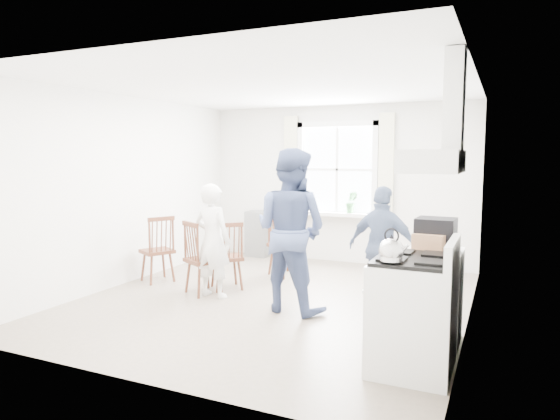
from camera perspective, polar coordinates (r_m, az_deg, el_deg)
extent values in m
cube|color=gray|center=(6.30, -0.67, -10.29)|extent=(4.62, 5.12, 0.02)
cube|color=silver|center=(8.40, 6.62, 2.92)|extent=(4.62, 0.04, 2.64)
cube|color=silver|center=(3.93, -16.42, -1.09)|extent=(4.62, 0.04, 2.64)
cube|color=silver|center=(7.31, -17.04, 2.19)|extent=(0.04, 5.12, 2.64)
cube|color=silver|center=(5.50, 21.28, 0.77)|extent=(0.04, 5.12, 2.64)
cube|color=white|center=(6.09, -0.70, 14.04)|extent=(4.62, 5.12, 0.02)
cube|color=white|center=(8.36, 6.57, 4.62)|extent=(1.20, 0.02, 1.40)
cube|color=white|center=(8.34, 6.57, 9.73)|extent=(1.38, 0.09, 0.09)
cube|color=white|center=(8.38, 6.44, -0.48)|extent=(1.38, 0.09, 0.09)
cube|color=white|center=(8.55, 2.37, 4.69)|extent=(0.09, 0.09, 1.58)
cube|color=white|center=(8.16, 10.83, 4.51)|extent=(0.09, 0.09, 1.58)
cube|color=white|center=(8.31, 6.28, -0.44)|extent=(1.38, 0.24, 0.06)
cube|color=beige|center=(8.60, 1.25, 5.04)|extent=(0.24, 0.05, 1.70)
cube|color=beige|center=(8.10, 12.02, 4.82)|extent=(0.24, 0.05, 1.70)
cube|color=white|center=(4.15, 17.02, 5.36)|extent=(0.45, 0.76, 0.18)
cube|color=white|center=(4.16, 19.32, 11.77)|extent=(0.14, 0.30, 0.76)
cube|color=slate|center=(8.86, -2.50, -2.73)|extent=(0.40, 0.30, 0.80)
cube|color=white|center=(4.38, 14.95, -11.59)|extent=(0.65, 0.76, 0.92)
cube|color=black|center=(4.26, 15.13, -5.49)|extent=(0.61, 0.72, 0.03)
cube|color=white|center=(4.21, 19.14, -4.58)|extent=(0.06, 0.76, 0.20)
cylinder|color=silver|center=(4.38, 10.53, -8.21)|extent=(0.02, 0.61, 0.02)
sphere|color=silver|center=(3.99, 12.60, -4.55)|extent=(0.20, 0.20, 0.20)
cylinder|color=silver|center=(4.00, 12.58, -5.37)|extent=(0.18, 0.18, 0.04)
torus|color=black|center=(3.97, 12.64, -2.89)|extent=(0.12, 0.03, 0.12)
cube|color=white|center=(5.03, 17.13, -9.40)|extent=(0.50, 0.55, 0.90)
cube|color=black|center=(4.85, 17.34, -3.57)|extent=(0.36, 0.33, 0.16)
cube|color=black|center=(4.82, 17.40, -1.75)|extent=(0.36, 0.33, 0.15)
cube|color=#AF7B54|center=(4.72, 16.79, -3.71)|extent=(0.32, 0.26, 0.18)
cube|color=#4C2718|center=(6.74, -6.12, -5.46)|extent=(0.54, 0.54, 0.05)
cube|color=#4C2718|center=(6.53, -5.80, -3.59)|extent=(0.31, 0.30, 0.50)
cylinder|color=#4C2718|center=(6.79, -6.10, -7.27)|extent=(0.03, 0.03, 0.40)
cube|color=#4C2718|center=(6.55, -8.77, -5.71)|extent=(0.54, 0.54, 0.05)
cube|color=#4C2718|center=(6.42, -10.19, -3.60)|extent=(0.37, 0.24, 0.52)
cylinder|color=#4C2718|center=(6.60, -8.74, -7.64)|extent=(0.03, 0.03, 0.42)
cube|color=#4C2718|center=(7.30, -13.86, -4.60)|extent=(0.53, 0.54, 0.05)
cube|color=#4C2718|center=(7.10, -13.37, -2.77)|extent=(0.24, 0.36, 0.52)
cylinder|color=#4C2718|center=(7.34, -13.82, -6.33)|extent=(0.03, 0.03, 0.41)
imported|color=white|center=(6.33, -7.72, -3.48)|extent=(0.58, 0.58, 1.44)
imported|color=#42517B|center=(5.70, 1.23, -2.34)|extent=(1.04, 1.04, 1.87)
imported|color=navy|center=(5.94, 11.66, -4.22)|extent=(0.97, 0.97, 1.44)
imported|color=#337235|center=(8.19, 8.15, 0.89)|extent=(0.24, 0.24, 0.35)
cube|color=#4C2718|center=(7.43, 0.65, -4.04)|extent=(0.57, 0.56, 0.05)
cube|color=#4C2718|center=(7.28, -0.50, -2.08)|extent=(0.38, 0.25, 0.55)
cylinder|color=#4C2718|center=(7.48, 0.65, -5.83)|extent=(0.04, 0.04, 0.44)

